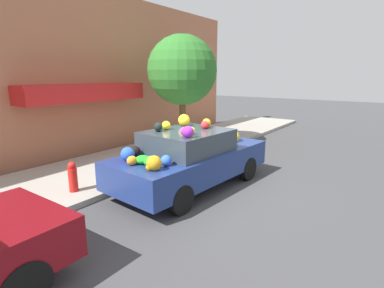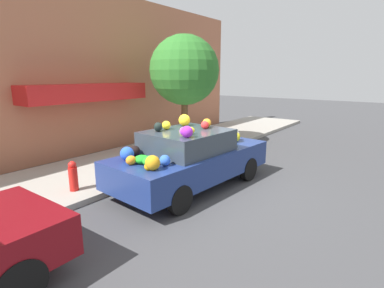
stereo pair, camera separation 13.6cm
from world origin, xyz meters
TOP-DOWN VIEW (x-y plane):
  - ground_plane at (0.00, 0.00)m, footprint 60.00×60.00m
  - sidewalk_curb at (0.00, 2.70)m, footprint 24.00×3.20m
  - building_facade at (0.01, 4.91)m, footprint 18.00×1.20m
  - street_tree at (3.12, 2.68)m, footprint 2.54×2.54m
  - fire_hydrant at (-2.14, 1.76)m, footprint 0.20×0.20m
  - art_car at (-0.05, -0.02)m, footprint 4.38×2.10m

SIDE VIEW (x-z plane):
  - ground_plane at x=0.00m, z-range 0.00..0.00m
  - sidewalk_curb at x=0.00m, z-range 0.00..0.14m
  - fire_hydrant at x=-2.14m, z-range 0.13..0.83m
  - art_car at x=-0.05m, z-range -0.11..1.64m
  - building_facade at x=0.01m, z-range -0.04..5.55m
  - street_tree at x=3.12m, z-range 0.87..4.91m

